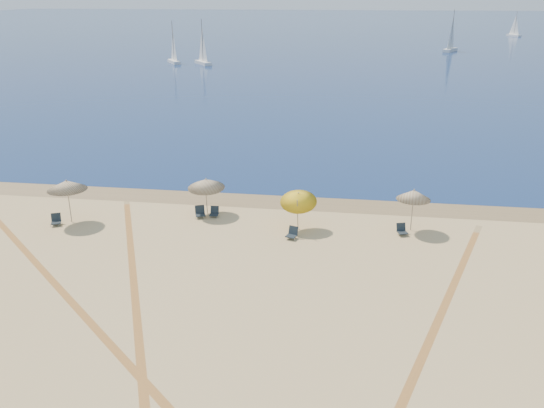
# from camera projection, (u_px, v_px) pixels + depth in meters

# --- Properties ---
(ocean) EXTENTS (500.00, 500.00, 0.00)m
(ocean) POSITION_uv_depth(u_px,v_px,m) (345.00, 26.00, 222.44)
(ocean) COLOR #0C2151
(ocean) RESTS_ON ground
(wet_sand) EXTENTS (500.00, 500.00, 0.00)m
(wet_sand) POSITION_uv_depth(u_px,v_px,m) (281.00, 201.00, 36.51)
(wet_sand) COLOR olive
(wet_sand) RESTS_ON ground
(umbrella_1) EXTENTS (2.28, 2.28, 2.65)m
(umbrella_1) POSITION_uv_depth(u_px,v_px,m) (67.00, 185.00, 32.40)
(umbrella_1) COLOR gray
(umbrella_1) RESTS_ON ground
(umbrella_2) EXTENTS (2.25, 2.29, 2.32)m
(umbrella_2) POSITION_uv_depth(u_px,v_px,m) (206.00, 183.00, 33.80)
(umbrella_2) COLOR gray
(umbrella_2) RESTS_ON ground
(umbrella_3) EXTENTS (2.09, 2.15, 2.54)m
(umbrella_3) POSITION_uv_depth(u_px,v_px,m) (298.00, 198.00, 31.56)
(umbrella_3) COLOR gray
(umbrella_3) RESTS_ON ground
(umbrella_4) EXTENTS (1.92, 1.92, 2.50)m
(umbrella_4) POSITION_uv_depth(u_px,v_px,m) (414.00, 195.00, 31.32)
(umbrella_4) COLOR gray
(umbrella_4) RESTS_ON ground
(chair_1) EXTENTS (0.75, 0.80, 0.65)m
(chair_1) POSITION_uv_depth(u_px,v_px,m) (56.00, 220.00, 32.74)
(chair_1) COLOR black
(chair_1) RESTS_ON ground
(chair_2) EXTENTS (0.77, 0.82, 0.68)m
(chair_2) POSITION_uv_depth(u_px,v_px,m) (200.00, 212.00, 33.85)
(chair_2) COLOR black
(chair_2) RESTS_ON ground
(chair_3) EXTENTS (0.52, 0.61, 0.61)m
(chair_3) POSITION_uv_depth(u_px,v_px,m) (214.00, 212.00, 33.94)
(chair_3) COLOR black
(chair_3) RESTS_ON ground
(chair_4) EXTENTS (0.71, 0.77, 0.65)m
(chair_4) POSITION_uv_depth(u_px,v_px,m) (292.00, 233.00, 30.94)
(chair_4) COLOR black
(chair_4) RESTS_ON ground
(chair_5) EXTENTS (0.68, 0.74, 0.63)m
(chair_5) POSITION_uv_depth(u_px,v_px,m) (402.00, 230.00, 31.42)
(chair_5) COLOR black
(chair_5) RESTS_ON ground
(sailboat_0) EXTENTS (4.29, 5.22, 8.08)m
(sailboat_0) POSITION_uv_depth(u_px,v_px,m) (203.00, 51.00, 103.80)
(sailboat_0) COLOR white
(sailboat_0) RESTS_ON ocean
(sailboat_1) EXTENTS (3.88, 5.11, 7.74)m
(sailboat_1) POSITION_uv_depth(u_px,v_px,m) (174.00, 51.00, 105.65)
(sailboat_1) COLOR white
(sailboat_1) RESTS_ON ocean
(sailboat_2) EXTENTS (3.54, 4.90, 7.33)m
(sailboat_2) POSITION_uv_depth(u_px,v_px,m) (515.00, 29.00, 169.31)
(sailboat_2) COLOR white
(sailboat_2) RESTS_ON ocean
(sailboat_3) EXTENTS (4.03, 6.14, 9.05)m
(sailboat_3) POSITION_uv_depth(u_px,v_px,m) (451.00, 39.00, 126.28)
(sailboat_3) COLOR white
(sailboat_3) RESTS_ON ocean
(tire_tracks) EXTENTS (55.85, 43.47, 0.00)m
(tire_tracks) POSITION_uv_depth(u_px,v_px,m) (181.00, 311.00, 23.98)
(tire_tracks) COLOR tan
(tire_tracks) RESTS_ON ground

